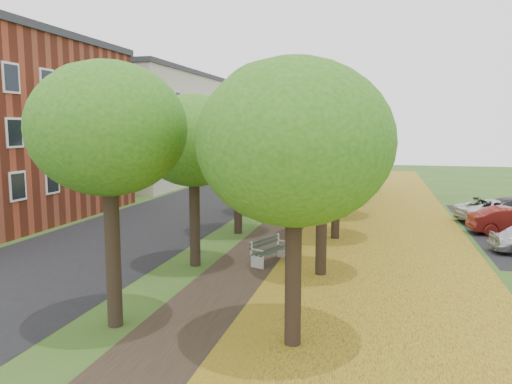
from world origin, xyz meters
The scene contains 9 objects.
ground centered at (0.00, 0.00, 0.00)m, with size 120.00×120.00×0.00m, color #2D4C19.
street_asphalt centered at (-7.50, 15.00, 0.00)m, with size 8.00×70.00×0.01m, color black.
footpath centered at (0.00, 15.00, 0.00)m, with size 3.20×70.00×0.01m, color black.
leaf_verge centered at (5.00, 15.00, 0.01)m, with size 7.50×70.00×0.01m, color gold.
tree_row_west centered at (-2.20, 15.00, 5.00)m, with size 4.37×34.37×6.88m.
tree_row_east centered at (2.60, 15.00, 5.00)m, with size 4.37×34.37×6.88m.
building_cream centered at (-17.00, 33.00, 5.21)m, with size 10.30×20.30×10.40m.
bench centered at (0.49, 7.05, 0.49)m, with size 1.28×2.06×0.94m.
car_white centered at (11.00, 18.16, 0.63)m, with size 2.11×4.57×1.27m, color silver.
Camera 1 is at (4.52, -11.50, 5.29)m, focal length 35.00 mm.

